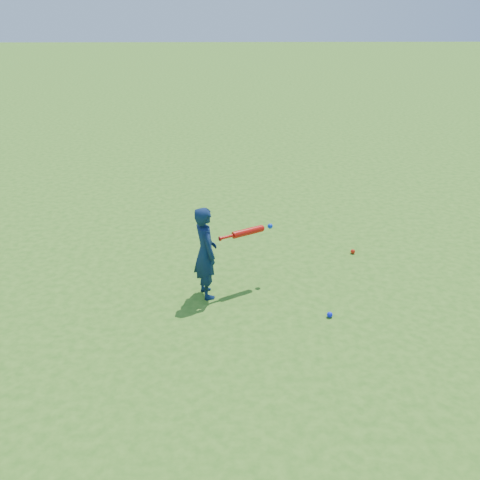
% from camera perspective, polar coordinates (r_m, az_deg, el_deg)
% --- Properties ---
extents(ground, '(80.00, 80.00, 0.00)m').
position_cam_1_polar(ground, '(7.33, -9.59, -4.18)').
color(ground, '#36701A').
rests_on(ground, ground).
extents(child, '(0.42, 0.51, 1.20)m').
position_cam_1_polar(child, '(6.61, -3.70, -1.35)').
color(child, '#0E1F41').
rests_on(child, ground).
extents(ground_ball_red, '(0.07, 0.07, 0.07)m').
position_cam_1_polar(ground_ball_red, '(8.09, 11.95, -1.21)').
color(ground_ball_red, red).
rests_on(ground_ball_red, ground).
extents(ground_ball_blue, '(0.07, 0.07, 0.07)m').
position_cam_1_polar(ground_ball_blue, '(6.50, 9.55, -7.86)').
color(ground_ball_blue, '#0D1AED').
rests_on(ground_ball_blue, ground).
extents(bat_swing, '(0.70, 0.44, 0.09)m').
position_cam_1_polar(bat_swing, '(6.78, 1.05, 0.94)').
color(bat_swing, red).
rests_on(bat_swing, ground).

